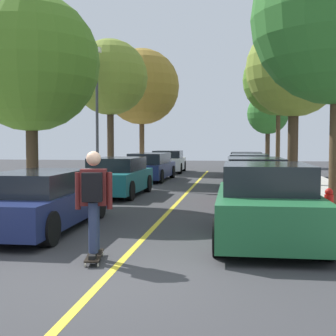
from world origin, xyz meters
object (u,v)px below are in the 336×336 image
at_px(parked_car_right_nearest, 266,204).
at_px(street_tree_right_farthest, 268,114).
at_px(skateboarder, 94,197).
at_px(street_tree_right_far, 279,80).
at_px(parked_car_right_near, 255,180).
at_px(skateboard, 94,256).
at_px(parked_car_right_far, 249,170).
at_px(parked_car_left_farthest, 168,162).
at_px(streetlamp, 97,106).
at_px(street_tree_left_near, 110,78).
at_px(parked_car_left_nearest, 41,201).
at_px(parked_car_left_far, 150,167).
at_px(parked_car_right_farthest, 246,164).
at_px(street_tree_left_far, 142,87).
at_px(street_tree_right_near, 294,69).
at_px(street_tree_left_nearest, 31,63).
at_px(fire_hydrant, 329,204).
at_px(parked_car_left_near, 117,177).

relative_size(parked_car_right_nearest, street_tree_right_farthest, 0.77).
bearing_deg(skateboarder, street_tree_right_far, 77.05).
height_order(parked_car_right_near, skateboard, parked_car_right_near).
distance_m(parked_car_right_far, skateboard, 13.69).
relative_size(parked_car_left_farthest, street_tree_right_far, 0.57).
bearing_deg(parked_car_left_farthest, streetlamp, -101.06).
relative_size(street_tree_left_near, skateboard, 7.54).
relative_size(parked_car_left_farthest, street_tree_right_farthest, 0.76).
bearing_deg(street_tree_right_far, skateboarder, -102.95).
bearing_deg(street_tree_left_near, parked_car_left_nearest, -81.68).
distance_m(parked_car_left_farthest, street_tree_left_near, 8.21).
distance_m(parked_car_left_nearest, street_tree_right_farthest, 26.71).
distance_m(parked_car_left_far, street_tree_right_far, 9.08).
xyz_separation_m(parked_car_left_nearest, parked_car_left_far, (-0.00, 12.81, 0.04)).
xyz_separation_m(parked_car_right_farthest, skateboard, (-2.77, -19.06, -0.56)).
xyz_separation_m(street_tree_left_far, street_tree_right_near, (8.20, -9.07, -0.48)).
xyz_separation_m(street_tree_left_nearest, fire_hydrant, (7.95, -2.01, -3.66)).
bearing_deg(parked_car_right_farthest, parked_car_left_near, -114.64).
bearing_deg(skateboard, parked_car_right_nearest, 35.26).
relative_size(parked_car_right_far, street_tree_left_nearest, 0.78).
relative_size(parked_car_left_farthest, skateboard, 4.70).
bearing_deg(parked_car_right_near, skateboard, -110.38).
bearing_deg(fire_hydrant, street_tree_left_far, 113.84).
bearing_deg(skateboard, parked_car_left_farthest, 95.19).
bearing_deg(parked_car_left_near, street_tree_right_farthest, 71.52).
height_order(street_tree_right_farthest, skateboard, street_tree_right_farthest).
bearing_deg(street_tree_left_far, parked_car_left_near, -82.31).
height_order(street_tree_left_far, streetlamp, street_tree_left_far).
distance_m(street_tree_right_near, skateboarder, 14.06).
relative_size(street_tree_right_near, skateboard, 7.72).
relative_size(street_tree_left_far, streetlamp, 1.32).
height_order(parked_car_left_nearest, parked_car_right_farthest, parked_car_right_farthest).
bearing_deg(parked_car_left_near, parked_car_left_far, 90.01).
xyz_separation_m(parked_car_right_near, street_tree_left_nearest, (-6.45, -1.66, 3.45)).
xyz_separation_m(street_tree_right_near, fire_hydrant, (-0.25, -8.92, -4.35)).
bearing_deg(skateboarder, street_tree_right_farthest, 80.88).
bearing_deg(parked_car_left_far, street_tree_right_far, 34.31).
bearing_deg(skateboarder, parked_car_left_far, 97.22).
bearing_deg(parked_car_left_near, street_tree_left_near, 107.47).
xyz_separation_m(parked_car_left_nearest, street_tree_right_far, (6.45, 17.22, 4.68)).
distance_m(parked_car_left_near, skateboarder, 9.07).
height_order(parked_car_right_farthest, streetlamp, streetlamp).
bearing_deg(fire_hydrant, street_tree_left_near, 126.92).
xyz_separation_m(parked_car_right_nearest, parked_car_right_far, (0.00, 11.44, -0.03)).
bearing_deg(street_tree_left_far, parked_car_right_nearest, -71.98).
distance_m(parked_car_right_farthest, street_tree_right_farthest, 9.79).
bearing_deg(parked_car_right_farthest, streetlamp, -133.45).
xyz_separation_m(parked_car_left_farthest, street_tree_left_nearest, (-1.75, -15.39, 3.49)).
height_order(parked_car_left_farthest, skateboard, parked_car_left_farthest).
bearing_deg(street_tree_left_far, street_tree_right_farthest, 37.62).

